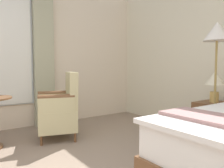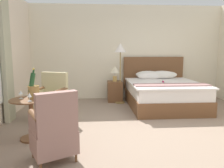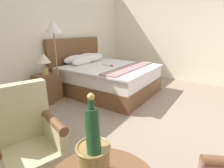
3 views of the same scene
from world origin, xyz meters
TOP-DOWN VIEW (x-y plane):
  - ground_plane at (0.00, 0.00)m, footprint 7.47×7.47m
  - wall_headboard_side at (0.00, 3.04)m, footprint 5.89×0.12m
  - wall_far_side at (2.95, 0.00)m, footprint 0.12×6.09m
  - bed at (0.81, 1.90)m, footprint 1.85×2.18m
  - nightstand at (-0.41, 2.58)m, footprint 0.44×0.47m
  - bedside_lamp at (-0.41, 2.58)m, footprint 0.27×0.27m
  - floor_lamp_brass at (-0.28, 2.36)m, footprint 0.34×0.34m
  - champagne_bucket at (-2.00, -0.05)m, footprint 0.19×0.19m
  - armchair_by_window at (-1.90, 0.86)m, footprint 0.74×0.71m

SIDE VIEW (x-z plane):
  - ground_plane at x=0.00m, z-range 0.00..0.00m
  - nightstand at x=-0.41m, z-range 0.00..0.59m
  - bed at x=0.81m, z-range -0.26..1.02m
  - armchair_by_window at x=-1.90m, z-range -0.07..0.95m
  - champagne_bucket at x=-2.00m, z-range 0.59..1.09m
  - bedside_lamp at x=-0.41m, z-range 0.68..1.12m
  - wall_headboard_side at x=0.00m, z-range 0.00..2.83m
  - wall_far_side at x=2.95m, z-range 0.00..2.83m
  - floor_lamp_brass at x=-0.28m, z-range 0.58..2.26m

